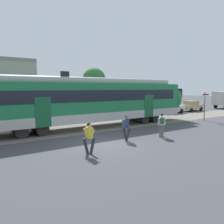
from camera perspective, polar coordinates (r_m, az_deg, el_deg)
name	(u,v)px	position (r m, az deg, el deg)	size (l,w,h in m)	color
ground_plane	(102,143)	(13.73, -2.50, -8.13)	(160.00, 160.00, 0.00)	#424247
pedestrian_yellow	(89,136)	(11.34, -6.02, -6.24)	(0.65, 0.53, 1.67)	#28282D
pedestrian_navy	(126,126)	(14.21, 3.70, -3.56)	(0.51, 0.71, 1.67)	#28282D
pedestrian_white	(162,123)	(15.60, 12.85, -2.82)	(0.67, 0.54, 1.67)	#6B6051
parked_car_silver	(171,107)	(30.69, 15.05, 1.15)	(4.02, 1.79, 1.54)	#B7BABF
parked_car_tan	(191,106)	(34.53, 20.05, 1.53)	(4.07, 1.89, 1.54)	tan
crossing_signal	(205,102)	(24.85, 23.12, 2.54)	(0.96, 0.22, 3.00)	gray
street_tree_right	(94,79)	(32.76, -4.72, 8.48)	(3.41, 3.41, 6.41)	brown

